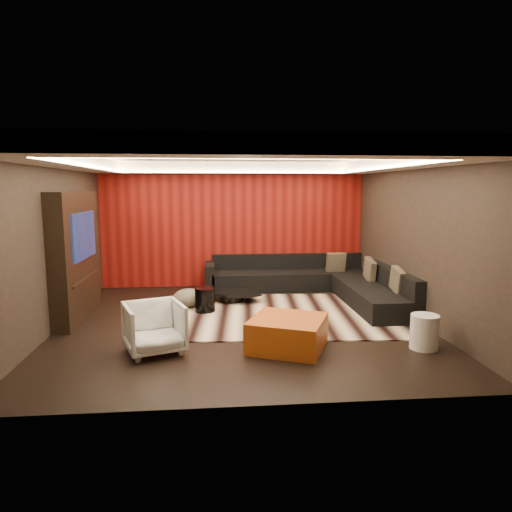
{
  "coord_description": "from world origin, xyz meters",
  "views": [
    {
      "loc": [
        -0.45,
        -7.47,
        2.26
      ],
      "look_at": [
        0.3,
        0.6,
        1.05
      ],
      "focal_mm": 32.0,
      "sensor_mm": 36.0,
      "label": 1
    }
  ],
  "objects": [
    {
      "name": "cove_front",
      "position": [
        0.0,
        -2.36,
        2.6
      ],
      "size": [
        4.8,
        0.08,
        0.04
      ],
      "primitive_type": "cube",
      "color": "#FFD899",
      "rests_on": "ground"
    },
    {
      "name": "wall_right",
      "position": [
        3.01,
        0.0,
        1.4
      ],
      "size": [
        0.02,
        6.0,
        2.8
      ],
      "primitive_type": "cube",
      "color": "black",
      "rests_on": "ground"
    },
    {
      "name": "soffit_front",
      "position": [
        0.0,
        -2.7,
        2.69
      ],
      "size": [
        6.0,
        0.6,
        0.22
      ],
      "primitive_type": "cube",
      "color": "silver",
      "rests_on": "ground"
    },
    {
      "name": "orange_ottoman",
      "position": [
        0.58,
        -1.3,
        0.22
      ],
      "size": [
        1.3,
        1.3,
        0.44
      ],
      "primitive_type": "cube",
      "rotation": [
        0.0,
        0.0,
        -0.41
      ],
      "color": "#A75115",
      "rests_on": "floor"
    },
    {
      "name": "red_feature_wall",
      "position": [
        0.0,
        2.97,
        1.4
      ],
      "size": [
        5.98,
        0.05,
        2.78
      ],
      "primitive_type": "cube",
      "color": "#6B0C0A",
      "rests_on": "ground"
    },
    {
      "name": "tv_shelf",
      "position": [
        -2.69,
        0.6,
        0.7
      ],
      "size": [
        0.04,
        1.6,
        0.04
      ],
      "primitive_type": "cube",
      "color": "black",
      "rests_on": "ground"
    },
    {
      "name": "armchair",
      "position": [
        -1.29,
        -1.3,
        0.35
      ],
      "size": [
        0.98,
        0.99,
        0.71
      ],
      "primitive_type": "imported",
      "rotation": [
        0.0,
        0.0,
        0.35
      ],
      "color": "silver",
      "rests_on": "floor"
    },
    {
      "name": "wall_back",
      "position": [
        0.0,
        3.01,
        1.4
      ],
      "size": [
        6.0,
        0.02,
        2.8
      ],
      "primitive_type": "cube",
      "color": "black",
      "rests_on": "ground"
    },
    {
      "name": "tv_surround",
      "position": [
        -2.85,
        0.6,
        1.1
      ],
      "size": [
        0.3,
        2.0,
        2.2
      ],
      "primitive_type": "cube",
      "color": "black",
      "rests_on": "ground"
    },
    {
      "name": "white_side_table",
      "position": [
        2.5,
        -1.5,
        0.25
      ],
      "size": [
        0.49,
        0.49,
        0.49
      ],
      "primitive_type": "cylinder",
      "rotation": [
        0.0,
        0.0,
        0.29
      ],
      "color": "silver",
      "rests_on": "floor"
    },
    {
      "name": "floor",
      "position": [
        0.0,
        0.0,
        -0.01
      ],
      "size": [
        6.0,
        6.0,
        0.02
      ],
      "primitive_type": "cube",
      "color": "black",
      "rests_on": "ground"
    },
    {
      "name": "ceiling",
      "position": [
        0.0,
        0.0,
        2.81
      ],
      "size": [
        6.0,
        6.0,
        0.02
      ],
      "primitive_type": "cube",
      "color": "silver",
      "rests_on": "ground"
    },
    {
      "name": "soffit_right",
      "position": [
        2.7,
        0.0,
        2.69
      ],
      "size": [
        0.6,
        4.8,
        0.22
      ],
      "primitive_type": "cube",
      "color": "silver",
      "rests_on": "ground"
    },
    {
      "name": "cove_left",
      "position": [
        -2.36,
        0.0,
        2.6
      ],
      "size": [
        0.08,
        4.8,
        0.04
      ],
      "primitive_type": "cube",
      "color": "#FFD899",
      "rests_on": "ground"
    },
    {
      "name": "tv_screen",
      "position": [
        -2.69,
        0.6,
        1.45
      ],
      "size": [
        0.04,
        1.3,
        0.8
      ],
      "primitive_type": "cube",
      "color": "black",
      "rests_on": "ground"
    },
    {
      "name": "rug",
      "position": [
        0.8,
        0.44,
        0.01
      ],
      "size": [
        4.2,
        3.28,
        0.02
      ],
      "primitive_type": "cube",
      "rotation": [
        0.0,
        0.0,
        -0.07
      ],
      "color": "beige",
      "rests_on": "floor"
    },
    {
      "name": "drum_stool",
      "position": [
        -0.63,
        0.71,
        0.24
      ],
      "size": [
        0.41,
        0.41,
        0.44
      ],
      "primitive_type": "cylinder",
      "rotation": [
        0.0,
        0.0,
        0.12
      ],
      "color": "black",
      "rests_on": "rug"
    },
    {
      "name": "cove_right",
      "position": [
        2.36,
        0.0,
        2.6
      ],
      "size": [
        0.08,
        4.8,
        0.04
      ],
      "primitive_type": "cube",
      "color": "#FFD899",
      "rests_on": "ground"
    },
    {
      "name": "soffit_back",
      "position": [
        0.0,
        2.7,
        2.69
      ],
      "size": [
        6.0,
        0.6,
        0.22
      ],
      "primitive_type": "cube",
      "color": "silver",
      "rests_on": "ground"
    },
    {
      "name": "cove_back",
      "position": [
        0.0,
        2.36,
        2.6
      ],
      "size": [
        4.8,
        0.08,
        0.04
      ],
      "primitive_type": "cube",
      "color": "#FFD899",
      "rests_on": "ground"
    },
    {
      "name": "throw_pillows",
      "position": [
        2.6,
        1.35,
        0.62
      ],
      "size": [
        0.84,
        2.43,
        0.5
      ],
      "color": "tan",
      "rests_on": "sectional_sofa"
    },
    {
      "name": "sectional_sofa",
      "position": [
        1.73,
        1.86,
        0.26
      ],
      "size": [
        3.65,
        3.5,
        0.75
      ],
      "color": "black",
      "rests_on": "floor"
    },
    {
      "name": "soffit_left",
      "position": [
        -2.7,
        0.0,
        2.69
      ],
      "size": [
        0.6,
        4.8,
        0.22
      ],
      "primitive_type": "cube",
      "color": "silver",
      "rests_on": "ground"
    },
    {
      "name": "wall_left",
      "position": [
        -3.01,
        0.0,
        1.4
      ],
      "size": [
        0.02,
        6.0,
        2.8
      ],
      "primitive_type": "cube",
      "color": "black",
      "rests_on": "ground"
    },
    {
      "name": "coffee_table",
      "position": [
        -0.1,
        1.45,
        0.12
      ],
      "size": [
        1.55,
        1.55,
        0.21
      ],
      "primitive_type": "cylinder",
      "rotation": [
        0.0,
        0.0,
        -0.3
      ],
      "color": "black",
      "rests_on": "rug"
    },
    {
      "name": "striped_pouf",
      "position": [
        -0.95,
        1.12,
        0.19
      ],
      "size": [
        0.73,
        0.73,
        0.33
      ],
      "primitive_type": "ellipsoid",
      "rotation": [
        0.0,
        0.0,
        0.24
      ],
      "color": "#C3B597",
      "rests_on": "rug"
    }
  ]
}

